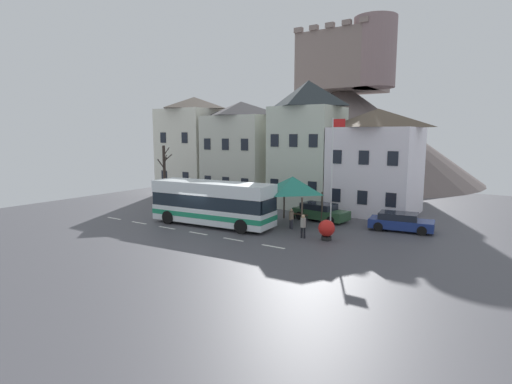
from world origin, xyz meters
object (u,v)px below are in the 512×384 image
(parked_car_00, at_px, (200,198))
(public_bench, at_px, (301,214))
(townhouse_01, at_px, (241,151))
(townhouse_02, at_px, (307,145))
(pedestrian_01, at_px, (303,224))
(bare_tree_00, at_px, (165,175))
(parked_car_01, at_px, (400,222))
(harbour_buoy, at_px, (327,229))
(flagpole, at_px, (333,166))
(pedestrian_00, at_px, (291,218))
(townhouse_03, at_px, (376,162))
(bus_shelter, at_px, (293,185))
(hilltop_castle, at_px, (342,129))
(townhouse_00, at_px, (195,146))
(transit_bus, at_px, (212,204))
(parked_car_02, at_px, (320,212))

(parked_car_00, distance_m, public_bench, 11.29)
(townhouse_01, xyz_separation_m, townhouse_02, (7.44, 0.12, 0.78))
(pedestrian_01, relative_size, bare_tree_00, 0.27)
(parked_car_01, xyz_separation_m, public_bench, (-7.53, -0.50, -0.16))
(townhouse_02, relative_size, parked_car_00, 2.61)
(harbour_buoy, bearing_deg, flagpole, 108.47)
(townhouse_01, distance_m, pedestrian_00, 14.36)
(pedestrian_00, relative_size, pedestrian_01, 0.93)
(pedestrian_01, bearing_deg, townhouse_03, 84.13)
(pedestrian_01, bearing_deg, harbour_buoy, 13.65)
(parked_car_01, distance_m, pedestrian_01, 7.39)
(townhouse_03, bearing_deg, townhouse_02, -176.32)
(parked_car_00, distance_m, pedestrian_00, 12.78)
(bus_shelter, relative_size, harbour_buoy, 2.75)
(parked_car_01, xyz_separation_m, flagpole, (-4.43, -1.74, 3.87))
(pedestrian_01, bearing_deg, hilltop_castle, 108.06)
(townhouse_03, height_order, pedestrian_00, townhouse_03)
(townhouse_00, distance_m, bus_shelter, 18.94)
(townhouse_01, height_order, bare_tree_00, townhouse_01)
(hilltop_castle, xyz_separation_m, parked_car_00, (-2.82, -28.58, -6.90))
(transit_bus, bearing_deg, townhouse_02, 74.15)
(parked_car_01, distance_m, parked_car_02, 6.16)
(parked_car_00, bearing_deg, hilltop_castle, -98.12)
(townhouse_02, xyz_separation_m, parked_car_01, (9.85, -5.05, -5.14))
(townhouse_00, xyz_separation_m, parked_car_02, (18.04, -5.53, -4.76))
(townhouse_03, height_order, pedestrian_01, townhouse_03)
(townhouse_02, height_order, parked_car_01, townhouse_02)
(flagpole, height_order, bare_tree_00, flagpole)
(flagpole, xyz_separation_m, harbour_buoy, (1.19, -3.56, -3.76))
(parked_car_01, relative_size, harbour_buoy, 3.42)
(parked_car_02, distance_m, pedestrian_00, 3.88)
(parked_car_02, bearing_deg, townhouse_01, 164.37)
(townhouse_02, height_order, harbour_buoy, townhouse_02)
(townhouse_01, xyz_separation_m, hilltop_castle, (1.32, 23.89, 2.55))
(parked_car_01, distance_m, pedestrian_00, 7.64)
(townhouse_02, height_order, townhouse_03, townhouse_02)
(townhouse_03, xyz_separation_m, flagpole, (-0.85, -7.20, 0.07))
(public_bench, bearing_deg, townhouse_03, 56.51)
(transit_bus, bearing_deg, townhouse_01, 110.96)
(pedestrian_00, bearing_deg, townhouse_00, 151.87)
(townhouse_00, height_order, transit_bus, townhouse_00)
(townhouse_00, distance_m, pedestrian_01, 22.95)
(townhouse_02, bearing_deg, hilltop_castle, 104.45)
(parked_car_01, xyz_separation_m, parked_car_02, (-6.16, 0.10, 0.03))
(townhouse_03, bearing_deg, public_bench, -123.49)
(parked_car_01, bearing_deg, bus_shelter, -168.73)
(hilltop_castle, bearing_deg, transit_bus, -83.57)
(townhouse_02, relative_size, bus_shelter, 3.19)
(townhouse_00, xyz_separation_m, bus_shelter, (16.94, -8.12, -2.43))
(harbour_buoy, height_order, bare_tree_00, bare_tree_00)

